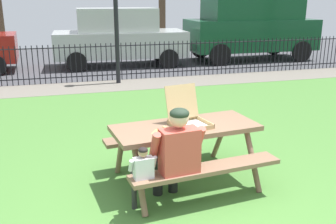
% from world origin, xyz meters
% --- Properties ---
extents(ground, '(28.00, 11.57, 0.02)m').
position_xyz_m(ground, '(0.00, 1.78, -0.01)').
color(ground, '#497C35').
extents(cobblestone_walkway, '(28.00, 1.40, 0.01)m').
position_xyz_m(cobblestone_walkway, '(0.00, 6.87, -0.00)').
color(cobblestone_walkway, slate).
extents(street_asphalt, '(28.00, 7.89, 0.01)m').
position_xyz_m(street_asphalt, '(0.00, 11.52, -0.01)').
color(street_asphalt, '#424247').
extents(picnic_table_foreground, '(1.95, 1.66, 0.79)m').
position_xyz_m(picnic_table_foreground, '(0.25, 0.97, 0.60)').
color(picnic_table_foreground, '#826149').
rests_on(picnic_table_foreground, ground).
extents(pizza_box_open, '(0.52, 0.58, 0.47)m').
position_xyz_m(pizza_box_open, '(0.28, 1.01, 0.88)').
color(pizza_box_open, tan).
rests_on(pizza_box_open, picnic_table_foreground).
extents(pizza_slice_on_table, '(0.25, 0.21, 0.02)m').
position_xyz_m(pizza_slice_on_table, '(-0.08, 0.88, 0.78)').
color(pizza_slice_on_table, '#EED55B').
rests_on(pizza_slice_on_table, picnic_table_foreground).
extents(adult_at_table, '(0.63, 0.62, 1.19)m').
position_xyz_m(adult_at_table, '(-0.04, 0.44, 0.66)').
color(adult_at_table, black).
rests_on(adult_at_table, ground).
extents(child_at_table, '(0.31, 0.31, 0.81)m').
position_xyz_m(child_at_table, '(-0.44, 0.36, 0.50)').
color(child_at_table, '#2D2D2D').
rests_on(child_at_table, ground).
extents(iron_fence_streetside, '(18.03, 0.03, 1.06)m').
position_xyz_m(iron_fence_streetside, '(-0.00, 7.57, 0.54)').
color(iron_fence_streetside, black).
rests_on(iron_fence_streetside, ground).
extents(parked_car_left, '(4.48, 2.07, 1.94)m').
position_xyz_m(parked_car_left, '(0.81, 9.91, 1.01)').
color(parked_car_left, '#B3B8B5').
rests_on(parked_car_left, ground).
extents(parked_car_center, '(4.71, 2.10, 2.46)m').
position_xyz_m(parked_car_center, '(5.73, 9.90, 1.31)').
color(parked_car_center, '#124527').
rests_on(parked_car_center, ground).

